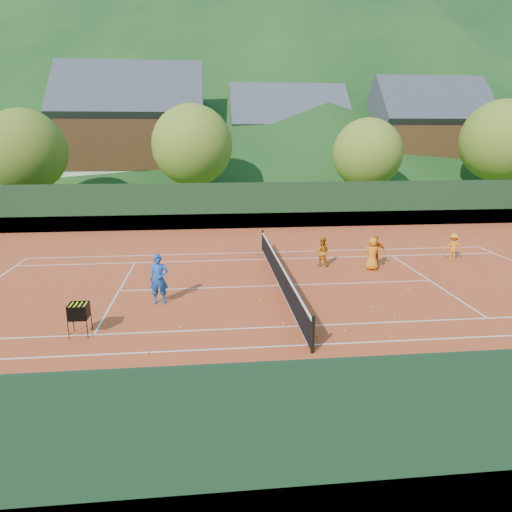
{
  "coord_description": "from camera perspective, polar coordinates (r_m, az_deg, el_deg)",
  "views": [
    {
      "loc": [
        -2.78,
        -17.45,
        5.93
      ],
      "look_at": [
        -0.97,
        0.0,
        1.29
      ],
      "focal_mm": 32.0,
      "sensor_mm": 36.0,
      "label": 1
    }
  ],
  "objects": [
    {
      "name": "tennis_ball_19",
      "position": [
        12.77,
        9.43,
        -12.81
      ],
      "size": [
        0.07,
        0.07,
        0.07
      ],
      "primitive_type": "sphere",
      "color": "#BCD423",
      "rests_on": "clay_court"
    },
    {
      "name": "student_b",
      "position": [
        21.76,
        14.73,
        0.57
      ],
      "size": [
        0.91,
        0.49,
        1.48
      ],
      "primitive_type": "imported",
      "rotation": [
        0.0,
        0.0,
        2.98
      ],
      "color": "orange",
      "rests_on": "clay_court"
    },
    {
      "name": "chalet_mid",
      "position": [
        52.2,
        3.89,
        13.75
      ],
      "size": [
        12.65,
        8.82,
        11.45
      ],
      "color": "beige",
      "rests_on": "ground"
    },
    {
      "name": "tree_b",
      "position": [
        37.48,
        -7.99,
        13.55
      ],
      "size": [
        6.4,
        6.4,
        8.4
      ],
      "color": "#422A1A",
      "rests_on": "ground"
    },
    {
      "name": "ground",
      "position": [
        18.64,
        2.99,
        -3.76
      ],
      "size": [
        400.0,
        400.0,
        0.0
      ],
      "primitive_type": "plane",
      "color": "#2D4F18",
      "rests_on": "ground"
    },
    {
      "name": "tennis_ball_5",
      "position": [
        13.37,
        -13.36,
        -11.7
      ],
      "size": [
        0.07,
        0.07,
        0.07
      ],
      "primitive_type": "sphere",
      "color": "#BCD423",
      "rests_on": "clay_court"
    },
    {
      "name": "tennis_ball_2",
      "position": [
        16.92,
        0.46,
        -5.51
      ],
      "size": [
        0.07,
        0.07,
        0.07
      ],
      "primitive_type": "sphere",
      "color": "#BCD423",
      "rests_on": "clay_court"
    },
    {
      "name": "tennis_net",
      "position": [
        18.48,
        3.01,
        -2.24
      ],
      "size": [
        0.1,
        12.07,
        1.1
      ],
      "color": "black",
      "rests_on": "clay_court"
    },
    {
      "name": "tennis_ball_9",
      "position": [
        19.03,
        18.49,
        -3.97
      ],
      "size": [
        0.07,
        0.07,
        0.07
      ],
      "primitive_type": "sphere",
      "color": "#BCD423",
      "rests_on": "clay_court"
    },
    {
      "name": "tennis_ball_0",
      "position": [
        12.58,
        25.79,
        -14.64
      ],
      "size": [
        0.07,
        0.07,
        0.07
      ],
      "primitive_type": "sphere",
      "color": "#BCD423",
      "rests_on": "clay_court"
    },
    {
      "name": "tennis_ball_13",
      "position": [
        11.21,
        4.04,
        -16.85
      ],
      "size": [
        0.07,
        0.07,
        0.07
      ],
      "primitive_type": "sphere",
      "color": "#BCD423",
      "rests_on": "clay_court"
    },
    {
      "name": "chalet_left",
      "position": [
        48.0,
        -15.01,
        13.99
      ],
      "size": [
        13.8,
        9.93,
        12.92
      ],
      "color": "beige",
      "rests_on": "ground"
    },
    {
      "name": "mountain_far_right",
      "position": [
        195.9,
        25.19,
        25.78
      ],
      "size": [
        260.0,
        260.0,
        95.0
      ],
      "primitive_type": "cone",
      "color": "#173312",
      "rests_on": "ground"
    },
    {
      "name": "tree_a",
      "position": [
        37.85,
        -26.94,
        11.65
      ],
      "size": [
        6.0,
        6.0,
        7.88
      ],
      "color": "#3F2A19",
      "rests_on": "ground"
    },
    {
      "name": "tennis_ball_16",
      "position": [
        14.63,
        11.0,
        -9.17
      ],
      "size": [
        0.07,
        0.07,
        0.07
      ],
      "primitive_type": "sphere",
      "color": "#BCD423",
      "rests_on": "clay_court"
    },
    {
      "name": "tennis_ball_1",
      "position": [
        17.47,
        -8.7,
        -5.03
      ],
      "size": [
        0.07,
        0.07,
        0.07
      ],
      "primitive_type": "sphere",
      "color": "#BCD423",
      "rests_on": "clay_court"
    },
    {
      "name": "tennis_ball_15",
      "position": [
        12.24,
        5.41,
        -13.97
      ],
      "size": [
        0.07,
        0.07,
        0.07
      ],
      "primitive_type": "sphere",
      "color": "#BCD423",
      "rests_on": "clay_court"
    },
    {
      "name": "perimeter_fence",
      "position": [
        18.28,
        3.04,
        0.01
      ],
      "size": [
        40.4,
        24.24,
        3.0
      ],
      "color": "black",
      "rests_on": "clay_court"
    },
    {
      "name": "tree_c",
      "position": [
        38.65,
        13.73,
        12.35
      ],
      "size": [
        5.6,
        5.6,
        7.35
      ],
      "color": "#412A1A",
      "rests_on": "ground"
    },
    {
      "name": "ball_hopper",
      "position": [
        14.91,
        -21.27,
        -6.52
      ],
      "size": [
        0.57,
        0.57,
        1.0
      ],
      "color": "black",
      "rests_on": "clay_court"
    },
    {
      "name": "tennis_ball_6",
      "position": [
        10.71,
        -5.07,
        -18.54
      ],
      "size": [
        0.07,
        0.07,
        0.07
      ],
      "primitive_type": "sphere",
      "color": "#BCD423",
      "rests_on": "clay_court"
    },
    {
      "name": "clay_court",
      "position": [
        18.64,
        2.99,
        -3.74
      ],
      "size": [
        40.0,
        24.0,
        0.02
      ],
      "primitive_type": "cube",
      "color": "#B8401D",
      "rests_on": "ground"
    },
    {
      "name": "student_c",
      "position": [
        21.24,
        14.33,
        0.28
      ],
      "size": [
        0.8,
        0.6,
        1.5
      ],
      "primitive_type": "imported",
      "rotation": [
        0.0,
        0.0,
        2.97
      ],
      "color": "orange",
      "rests_on": "clay_court"
    },
    {
      "name": "tennis_ball_18",
      "position": [
        15.35,
        -22.41,
        -8.9
      ],
      "size": [
        0.07,
        0.07,
        0.07
      ],
      "primitive_type": "sphere",
      "color": "#BCD423",
      "rests_on": "clay_court"
    },
    {
      "name": "tennis_ball_20",
      "position": [
        12.48,
        2.76,
        -13.32
      ],
      "size": [
        0.07,
        0.07,
        0.07
      ],
      "primitive_type": "sphere",
      "color": "#BCD423",
      "rests_on": "clay_court"
    },
    {
      "name": "tennis_ball_8",
      "position": [
        14.91,
        3.51,
        -8.44
      ],
      "size": [
        0.07,
        0.07,
        0.07
      ],
      "primitive_type": "sphere",
      "color": "#BCD423",
      "rests_on": "clay_court"
    },
    {
      "name": "tennis_ball_21",
      "position": [
        14.59,
        16.63,
        -9.61
      ],
      "size": [
        0.07,
        0.07,
        0.07
      ],
      "primitive_type": "sphere",
      "color": "#BCD423",
      "rests_on": "clay_court"
    },
    {
      "name": "tennis_ball_17",
      "position": [
        16.27,
        16.97,
        -7.05
      ],
      "size": [
        0.07,
        0.07,
        0.07
      ],
      "primitive_type": "sphere",
      "color": "#BCD423",
      "rests_on": "clay_court"
    },
    {
      "name": "tennis_ball_3",
      "position": [
        14.79,
        -9.47,
        -8.83
      ],
      "size": [
        0.07,
        0.07,
        0.07
      ],
      "primitive_type": "sphere",
      "color": "#BCD423",
      "rests_on": "clay_court"
    },
    {
      "name": "tennis_ball_10",
      "position": [
        16.78,
        14.44,
        -6.18
      ],
      "size": [
        0.07,
        0.07,
        0.07
      ],
      "primitive_type": "sphere",
      "color": "#BCD423",
      "rests_on": "clay_court"
    },
    {
      "name": "tennis_ball_22",
      "position": [
        14.19,
        7.63,
        -9.8
      ],
      "size": [
        0.07,
        0.07,
        0.07
      ],
      "primitive_type": "sphere",
      "color": "#BCD423",
      "rests_on": "clay_court"
    },
    {
      "name": "coach",
      "position": [
        16.78,
        -12.05,
        -2.85
      ],
      "size": [
        0.67,
        0.44,
        1.83
      ],
      "primitive_type": "imported",
      "rotation": [
        0.0,
        0.0,
        0.0
      ],
      "color": "#194AA3",
      "rests_on": "clay_court"
    },
    {
      "name": "court_lines",
      "position": [
        18.63,
        2.99,
        -3.7
      ],
      "size": [
        23.83,
        11.03,
        0.0
      ],
      "color": "white",
      "rests_on": "clay_court"
    },
    {
      "name": "tennis_ball_4",
      "position": [
        12.38,
        -2.24,
        -13.54
      ],
      "size": [
        0.07,
        0.07,
        0.07
      ],
      "primitive_type": "sphere",
      "color": "#BCD423",
      "rests_on": "clay_court"
    },
    {
      "name": "tennis_ball_11",
      "position": [
        16.26,
        -21.41,
        -7.45
      ],
      "size": [
        0.07,
        0.07,
        0.07
      ],
      "primitive_type": "sphere",
      "color": "#BCD423",
      "rests_on": "clay_court"
    },
    {
      "name": "student_d",
      "position": [
        24.18,
        23.41,
        1.07
      ],
      "size": [
        0.95,
        0.66,
        1.35
      ],
      "primitive_type": "imported",
      "rotation": [
        0.0,
        0.0,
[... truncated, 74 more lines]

